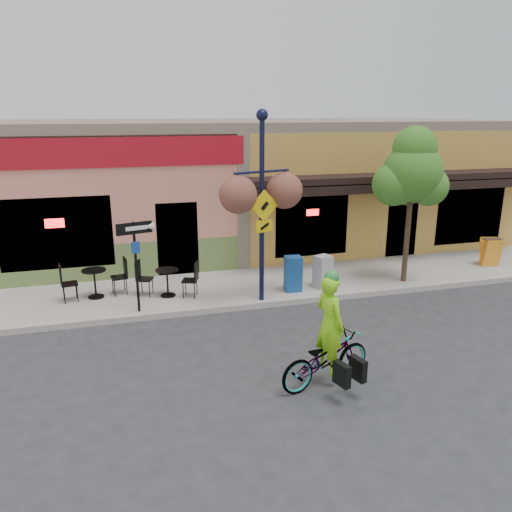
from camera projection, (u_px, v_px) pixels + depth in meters
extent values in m
plane|color=#2D2D30|center=(316.00, 310.00, 12.54)|extent=(90.00, 90.00, 0.00)
cube|color=#9E9B93|center=(290.00, 282.00, 14.37)|extent=(24.00, 3.00, 0.15)
cube|color=#A8A59E|center=(308.00, 300.00, 13.03)|extent=(24.00, 0.12, 0.15)
imported|color=maroon|center=(326.00, 358.00, 9.05)|extent=(2.03, 1.17, 1.01)
imported|color=#87E117|center=(329.00, 337.00, 8.95)|extent=(0.60, 0.76, 1.83)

